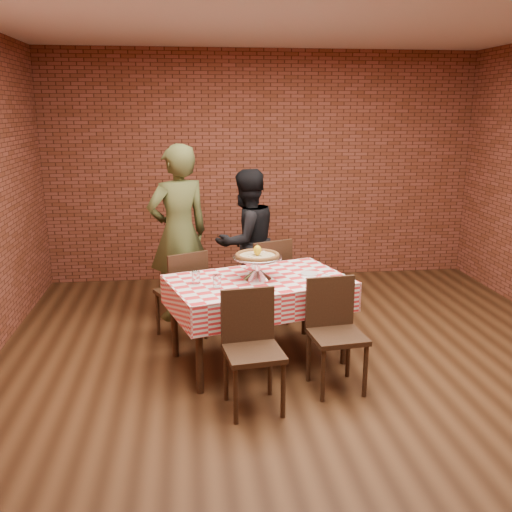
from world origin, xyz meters
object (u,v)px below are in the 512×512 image
object	(u,v)px
water_glass_right	(196,278)
chair_far_left	(181,294)
diner_black	(246,242)
table	(258,320)
condiment_caddy	(253,263)
pizza_stand	(257,267)
water_glass_left	(217,282)
diner_olive	(179,234)
chair_far_right	(263,280)
pizza	(257,256)
chair_near_right	(337,337)
chair_near_left	(254,354)

from	to	relation	value
water_glass_right	chair_far_left	bearing A→B (deg)	101.52
diner_black	chair_far_left	bearing A→B (deg)	11.43
table	condiment_caddy	world-z (taller)	condiment_caddy
pizza_stand	condiment_caddy	distance (m)	0.26
water_glass_left	condiment_caddy	size ratio (longest dim) A/B	0.82
condiment_caddy	diner_olive	size ratio (longest dim) A/B	0.07
chair_far_right	diner_black	world-z (taller)	diner_black
pizza	condiment_caddy	distance (m)	0.29
condiment_caddy	chair_near_right	size ratio (longest dim) A/B	0.15
condiment_caddy	diner_olive	bearing A→B (deg)	87.39
pizza_stand	chair_far_right	world-z (taller)	pizza_stand
water_glass_right	diner_black	distance (m)	1.50
table	chair_far_right	size ratio (longest dim) A/B	1.62
water_glass_right	chair_near_left	world-z (taller)	chair_near_left
table	chair_far_left	size ratio (longest dim) A/B	1.67
pizza_stand	chair_near_right	bearing A→B (deg)	-48.22
chair_near_right	chair_far_left	size ratio (longest dim) A/B	1.00
pizza_stand	water_glass_right	distance (m)	0.54
water_glass_left	chair_far_left	world-z (taller)	chair_far_left
diner_black	water_glass_left	bearing A→B (deg)	43.29
condiment_caddy	water_glass_left	bearing A→B (deg)	-165.22
pizza_stand	diner_olive	distance (m)	1.34
pizza_stand	diner_olive	size ratio (longest dim) A/B	0.24
water_glass_right	diner_black	xyz separation A→B (m)	(0.57, 1.38, -0.03)
chair_near_right	chair_far_left	world-z (taller)	chair_far_left
water_glass_right	diner_olive	bearing A→B (deg)	97.04
water_glass_right	condiment_caddy	world-z (taller)	condiment_caddy
chair_near_left	chair_far_right	world-z (taller)	chair_far_right
pizza_stand	chair_far_right	bearing A→B (deg)	79.04
pizza	water_glass_right	size ratio (longest dim) A/B	3.47
chair_far_left	diner_olive	xyz separation A→B (m)	(-0.01, 0.54, 0.48)
diner_olive	water_glass_left	bearing A→B (deg)	78.42
water_glass_left	pizza	bearing A→B (deg)	32.74
chair_far_left	chair_near_right	bearing A→B (deg)	109.08
pizza	chair_near_left	size ratio (longest dim) A/B	0.43
chair_far_left	water_glass_right	bearing A→B (deg)	75.44
pizza	chair_far_right	size ratio (longest dim) A/B	0.42
pizza	chair_far_left	xyz separation A→B (m)	(-0.68, 0.60, -0.51)
pizza_stand	chair_far_left	bearing A→B (deg)	138.28
table	condiment_caddy	size ratio (longest dim) A/B	11.08
pizza_stand	water_glass_left	bearing A→B (deg)	-147.26
condiment_caddy	table	bearing A→B (deg)	-125.39
water_glass_right	chair_near_left	xyz separation A→B (m)	(0.40, -0.74, -0.37)
chair_near_left	diner_black	distance (m)	2.16
condiment_caddy	diner_olive	world-z (taller)	diner_olive
water_glass_left	diner_black	bearing A→B (deg)	75.22
chair_near_left	chair_far_right	xyz separation A→B (m)	(0.31, 1.74, 0.01)
pizza_stand	chair_near_left	xyz separation A→B (m)	(-0.13, -0.85, -0.41)
pizza	water_glass_left	size ratio (longest dim) A/B	3.47
pizza_stand	chair_far_left	size ratio (longest dim) A/B	0.49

